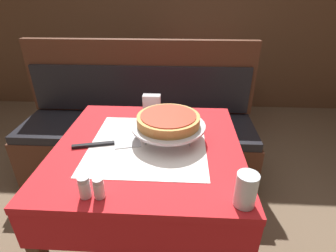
{
  "coord_description": "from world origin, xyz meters",
  "views": [
    {
      "loc": [
        0.15,
        -1.0,
        1.41
      ],
      "look_at": [
        0.09,
        0.02,
        0.86
      ],
      "focal_mm": 28.0,
      "sensor_mm": 36.0,
      "label": 1
    }
  ],
  "objects_px": {
    "salt_shaker": "(84,187)",
    "pepper_shaker": "(99,188)",
    "napkin_holder": "(152,103)",
    "condiment_caddy": "(198,51)",
    "water_glass_near": "(246,190)",
    "dining_table_rear": "(198,65)",
    "deep_dish_pizza": "(168,120)",
    "dining_table_front": "(149,164)",
    "booth_bench": "(139,141)",
    "pizza_pan_stand": "(168,126)",
    "pizza_server": "(111,143)"
  },
  "relations": [
    {
      "from": "water_glass_near",
      "to": "pepper_shaker",
      "type": "xyz_separation_m",
      "value": [
        -0.48,
        0.01,
        -0.02
      ]
    },
    {
      "from": "napkin_holder",
      "to": "deep_dish_pizza",
      "type": "bearing_deg",
      "value": -70.72
    },
    {
      "from": "condiment_caddy",
      "to": "salt_shaker",
      "type": "bearing_deg",
      "value": -102.62
    },
    {
      "from": "dining_table_rear",
      "to": "napkin_holder",
      "type": "height_order",
      "value": "napkin_holder"
    },
    {
      "from": "pizza_pan_stand",
      "to": "napkin_holder",
      "type": "bearing_deg",
      "value": 109.28
    },
    {
      "from": "dining_table_front",
      "to": "booth_bench",
      "type": "distance_m",
      "value": 0.87
    },
    {
      "from": "booth_bench",
      "to": "pizza_pan_stand",
      "type": "xyz_separation_m",
      "value": [
        0.27,
        -0.72,
        0.53
      ]
    },
    {
      "from": "booth_bench",
      "to": "napkin_holder",
      "type": "distance_m",
      "value": 0.67
    },
    {
      "from": "dining_table_rear",
      "to": "condiment_caddy",
      "type": "relative_size",
      "value": 4.61
    },
    {
      "from": "booth_bench",
      "to": "dining_table_rear",
      "type": "bearing_deg",
      "value": 64.24
    },
    {
      "from": "pizza_server",
      "to": "water_glass_near",
      "type": "height_order",
      "value": "water_glass_near"
    },
    {
      "from": "napkin_holder",
      "to": "condiment_caddy",
      "type": "xyz_separation_m",
      "value": [
        0.32,
        1.37,
        -0.0
      ]
    },
    {
      "from": "booth_bench",
      "to": "pepper_shaker",
      "type": "height_order",
      "value": "booth_bench"
    },
    {
      "from": "napkin_holder",
      "to": "pizza_pan_stand",
      "type": "bearing_deg",
      "value": -70.72
    },
    {
      "from": "dining_table_rear",
      "to": "booth_bench",
      "type": "xyz_separation_m",
      "value": [
        -0.5,
        -1.04,
        -0.35
      ]
    },
    {
      "from": "water_glass_near",
      "to": "condiment_caddy",
      "type": "bearing_deg",
      "value": 91.63
    },
    {
      "from": "dining_table_front",
      "to": "water_glass_near",
      "type": "distance_m",
      "value": 0.53
    },
    {
      "from": "salt_shaker",
      "to": "pepper_shaker",
      "type": "distance_m",
      "value": 0.05
    },
    {
      "from": "pepper_shaker",
      "to": "napkin_holder",
      "type": "relative_size",
      "value": 0.75
    },
    {
      "from": "deep_dish_pizza",
      "to": "condiment_caddy",
      "type": "distance_m",
      "value": 1.7
    },
    {
      "from": "pizza_pan_stand",
      "to": "napkin_holder",
      "type": "relative_size",
      "value": 3.37
    },
    {
      "from": "dining_table_rear",
      "to": "deep_dish_pizza",
      "type": "bearing_deg",
      "value": -97.36
    },
    {
      "from": "pizza_server",
      "to": "booth_bench",
      "type": "bearing_deg",
      "value": 91.18
    },
    {
      "from": "deep_dish_pizza",
      "to": "condiment_caddy",
      "type": "relative_size",
      "value": 1.67
    },
    {
      "from": "pizza_server",
      "to": "napkin_holder",
      "type": "xyz_separation_m",
      "value": [
        0.14,
        0.38,
        0.04
      ]
    },
    {
      "from": "booth_bench",
      "to": "deep_dish_pizza",
      "type": "relative_size",
      "value": 6.26
    },
    {
      "from": "condiment_caddy",
      "to": "deep_dish_pizza",
      "type": "bearing_deg",
      "value": -97.04
    },
    {
      "from": "pizza_pan_stand",
      "to": "napkin_holder",
      "type": "height_order",
      "value": "napkin_holder"
    },
    {
      "from": "booth_bench",
      "to": "dining_table_front",
      "type": "bearing_deg",
      "value": -76.64
    },
    {
      "from": "dining_table_front",
      "to": "pizza_server",
      "type": "distance_m",
      "value": 0.21
    },
    {
      "from": "napkin_holder",
      "to": "water_glass_near",
      "type": "bearing_deg",
      "value": -62.28
    },
    {
      "from": "dining_table_rear",
      "to": "pizza_pan_stand",
      "type": "distance_m",
      "value": 1.78
    },
    {
      "from": "pepper_shaker",
      "to": "booth_bench",
      "type": "bearing_deg",
      "value": 93.22
    },
    {
      "from": "water_glass_near",
      "to": "salt_shaker",
      "type": "bearing_deg",
      "value": 179.27
    },
    {
      "from": "deep_dish_pizza",
      "to": "pizza_server",
      "type": "distance_m",
      "value": 0.28
    },
    {
      "from": "pizza_server",
      "to": "water_glass_near",
      "type": "bearing_deg",
      "value": -32.94
    },
    {
      "from": "booth_bench",
      "to": "napkin_holder",
      "type": "bearing_deg",
      "value": -68.28
    },
    {
      "from": "deep_dish_pizza",
      "to": "napkin_holder",
      "type": "height_order",
      "value": "deep_dish_pizza"
    },
    {
      "from": "dining_table_front",
      "to": "water_glass_near",
      "type": "xyz_separation_m",
      "value": [
        0.36,
        -0.35,
        0.17
      ]
    },
    {
      "from": "dining_table_rear",
      "to": "pepper_shaker",
      "type": "distance_m",
      "value": 2.2
    },
    {
      "from": "water_glass_near",
      "to": "napkin_holder",
      "type": "relative_size",
      "value": 1.19
    },
    {
      "from": "salt_shaker",
      "to": "condiment_caddy",
      "type": "xyz_separation_m",
      "value": [
        0.47,
        2.08,
        0.0
      ]
    },
    {
      "from": "dining_table_front",
      "to": "dining_table_rear",
      "type": "distance_m",
      "value": 1.84
    },
    {
      "from": "water_glass_near",
      "to": "pizza_pan_stand",
      "type": "bearing_deg",
      "value": 123.63
    },
    {
      "from": "deep_dish_pizza",
      "to": "pizza_server",
      "type": "bearing_deg",
      "value": -166.2
    },
    {
      "from": "salt_shaker",
      "to": "napkin_holder",
      "type": "bearing_deg",
      "value": 78.49
    },
    {
      "from": "dining_table_front",
      "to": "napkin_holder",
      "type": "height_order",
      "value": "napkin_holder"
    },
    {
      "from": "pizza_pan_stand",
      "to": "dining_table_rear",
      "type": "bearing_deg",
      "value": 82.64
    },
    {
      "from": "deep_dish_pizza",
      "to": "pizza_server",
      "type": "height_order",
      "value": "deep_dish_pizza"
    },
    {
      "from": "booth_bench",
      "to": "deep_dish_pizza",
      "type": "distance_m",
      "value": 0.95
    }
  ]
}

